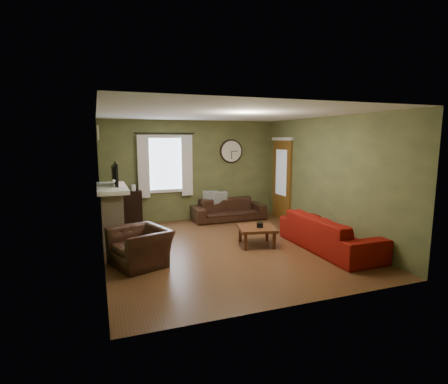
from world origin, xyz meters
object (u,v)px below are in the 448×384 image
object	(u,v)px
armchair	(140,247)
coffee_table	(257,236)
sofa_red	(329,233)
sofa_brown	(229,209)
bookshelf	(126,209)

from	to	relation	value
armchair	coffee_table	xyz separation A→B (m)	(2.34, 0.31, -0.12)
sofa_red	armchair	distance (m)	3.56
coffee_table	sofa_brown	bearing A→B (deg)	83.35
sofa_red	armchair	xyz separation A→B (m)	(-3.54, 0.43, -0.02)
sofa_red	armchair	bearing A→B (deg)	83.04
armchair	coffee_table	distance (m)	2.37
sofa_red	coffee_table	distance (m)	1.41
bookshelf	armchair	bearing A→B (deg)	-90.12
armchair	bookshelf	bearing A→B (deg)	159.74
sofa_red	coffee_table	world-z (taller)	sofa_red
sofa_red	sofa_brown	bearing A→B (deg)	17.04
sofa_brown	coffee_table	xyz separation A→B (m)	(-0.27, -2.28, -0.09)
sofa_brown	armchair	xyz separation A→B (m)	(-2.61, -2.59, 0.04)
sofa_red	coffee_table	xyz separation A→B (m)	(-1.19, 0.74, -0.14)
coffee_table	armchair	bearing A→B (deg)	-172.48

